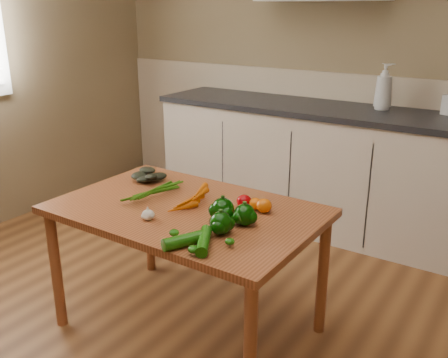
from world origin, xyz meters
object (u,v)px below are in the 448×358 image
pepper_b (245,215)px  pepper_c (221,223)px  table (187,222)px  garlic_bulb (148,215)px  tomato_c (264,206)px  soap_bottle_a (384,87)px  carrot_bunch (181,196)px  zucchini_a (204,241)px  tomato_a (244,201)px  tomato_b (255,204)px  pepper_a (223,210)px  zucchini_b (183,241)px  leafy_greens (148,173)px

pepper_b → pepper_c: (-0.04, -0.13, 0.00)m
table → pepper_c: bearing=-26.2°
garlic_bulb → tomato_c: bearing=42.5°
soap_bottle_a → tomato_c: soap_bottle_a is taller
carrot_bunch → zucchini_a: carrot_bunch is taller
table → tomato_a: 0.29m
tomato_b → zucchini_a: 0.44m
pepper_b → tomato_c: 0.17m
tomato_a → tomato_b: (0.05, 0.01, -0.00)m
pepper_a → zucchini_b: (0.01, -0.30, -0.03)m
table → tomato_c: (0.34, 0.15, 0.11)m
garlic_bulb → zucchini_b: zucchini_b is taller
table → tomato_a: bearing=33.3°
tomato_b → zucchini_a: tomato_b is taller
pepper_a → carrot_bunch: bearing=166.3°
carrot_bunch → pepper_a: (0.29, -0.07, 0.02)m
carrot_bunch → tomato_b: carrot_bunch is taller
pepper_b → tomato_b: bearing=105.2°
pepper_a → tomato_c: size_ratio=1.43×
garlic_bulb → tomato_c: (0.39, 0.36, 0.01)m
garlic_bulb → pepper_c: pepper_c is taller
garlic_bulb → pepper_c: size_ratio=0.58×
pepper_c → tomato_c: pepper_c is taller
pepper_a → zucchini_b: pepper_a is taller
table → pepper_a: pepper_a is taller
leafy_greens → tomato_b: 0.69m
garlic_bulb → zucchini_a: zucchini_a is taller
pepper_c → tomato_b: pepper_c is taller
pepper_a → pepper_c: bearing=-60.1°
soap_bottle_a → tomato_b: (-0.11, -1.52, -0.36)m
soap_bottle_a → tomato_a: bearing=146.3°
soap_bottle_a → pepper_a: bearing=146.9°
table → carrot_bunch: (-0.06, 0.04, 0.10)m
zucchini_b → pepper_b: bearing=73.1°
carrot_bunch → leafy_greens: bearing=157.1°
tomato_c → pepper_c: bearing=-97.5°
pepper_b → zucchini_a: (-0.03, -0.27, -0.02)m
carrot_bunch → zucchini_b: bearing=-50.7°
zucchini_a → zucchini_b: zucchini_b is taller
leafy_greens → pepper_c: 0.77m
tomato_a → tomato_b: 0.06m
pepper_c → zucchini_b: bearing=-107.8°
table → garlic_bulb: bearing=-104.1°
soap_bottle_a → leafy_greens: bearing=124.4°
table → zucchini_a: zucchini_a is taller
carrot_bunch → table: bearing=-33.8°
leafy_greens → tomato_a: bearing=-3.6°
carrot_bunch → zucchini_b: (0.30, -0.37, -0.01)m
garlic_bulb → zucchini_a: bearing=-12.0°
garlic_bulb → tomato_a: (0.28, 0.35, 0.01)m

